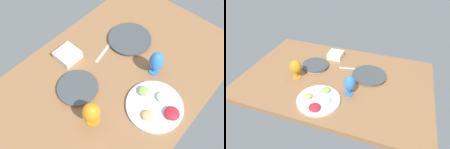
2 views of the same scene
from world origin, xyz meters
The scene contains 8 objects.
ground_plane centered at (0.00, 0.00, -2.00)cm, with size 160.00×104.00×4.00cm, color #8C603D.
dinner_plate_left centered at (-27.18, -11.62, 1.21)cm, with size 29.56×29.56×2.32cm.
dinner_plate_right centered at (23.41, -10.01, 1.48)cm, with size 24.43×24.43×2.85cm.
fruit_platter centered at (2.10, 31.29, 1.51)cm, with size 32.69×32.69×5.34cm.
hurricane_glass_blue centered at (-17.08, 16.33, 10.64)cm, with size 8.79×8.79×17.66cm.
hurricane_glass_orange centered at (31.62, 10.45, 10.71)cm, with size 9.69×9.69×17.14cm.
square_bowl_white centered at (11.32, -31.91, 3.17)cm, with size 13.77×13.77×5.69cm.
fork_by_left_plate centered at (-6.89, -17.59, 0.30)cm, with size 18.00×1.80×0.60cm, color silver.
Camera 1 is at (59.11, 49.24, 118.30)cm, focal length 36.21 mm.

